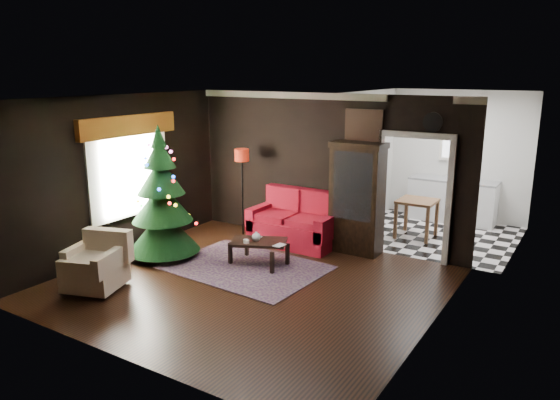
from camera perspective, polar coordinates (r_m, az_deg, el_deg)
The scene contains 26 objects.
floor at distance 8.18m, azimuth -3.39°, elevation -9.14°, with size 5.50×5.50×0.00m, color black.
ceiling at distance 7.54m, azimuth -3.69°, elevation 10.85°, with size 5.50×5.50×0.00m, color white.
wall_back at distance 9.83m, azimuth 4.95°, elevation 3.31°, with size 5.50×5.50×0.00m, color black.
wall_front at distance 5.96m, azimuth -17.64°, elevation -4.31°, with size 5.50×5.50×0.00m, color black.
wall_left at distance 9.57m, azimuth -17.09°, elevation 2.45°, with size 5.50×5.50×0.00m, color black.
wall_right at distance 6.58m, azimuth 16.39°, elevation -2.51°, with size 5.50×5.50×0.00m, color black.
doorway at distance 9.28m, azimuth 14.29°, elevation 0.08°, with size 1.10×0.10×2.10m, color white, non-canonical shape.
left_window at distance 9.66m, azimuth -16.07°, elevation 2.92°, with size 0.05×1.60×1.40m, color white.
valance at distance 9.49m, azimuth -16.07°, elevation 7.75°, with size 0.12×2.10×0.35m, color #904C14.
kitchen_floor at distance 10.94m, azimuth 16.40°, elevation -3.68°, with size 3.00×3.00×0.00m, color white.
kitchen_window at distance 11.97m, azimuth 18.88°, elevation 5.96°, with size 0.70×0.06×0.70m, color white.
rug at distance 8.85m, azimuth -3.74°, elevation -7.27°, with size 2.50×1.82×0.01m, color #3A262F.
loveseat at distance 9.84m, azimuth 1.57°, elevation -2.02°, with size 1.70×0.90×1.00m, color maroon, non-canonical shape.
curio_cabinet at distance 9.41m, azimuth 8.32°, elevation -0.07°, with size 0.90×0.45×1.90m, color black, non-canonical shape.
floor_lamp at distance 10.37m, azimuth -4.09°, elevation 0.66°, with size 0.30×0.30×1.78m, color black, non-canonical shape.
christmas_tree at distance 9.27m, azimuth -12.69°, elevation 0.16°, with size 1.25×1.25×2.38m, color black, non-canonical shape.
armchair at distance 8.30m, azimuth -19.49°, elevation -6.19°, with size 0.79×0.79×0.81m, color tan, non-canonical shape.
coffee_table at distance 8.90m, azimuth -2.32°, elevation -5.67°, with size 0.91×0.55×0.41m, color black, non-canonical shape.
teapot at distance 8.77m, azimuth -2.59°, elevation -4.00°, with size 0.17×0.17×0.16m, color silver, non-canonical shape.
cup_a at distance 8.70m, azimuth -3.56°, elevation -4.53°, with size 0.07×0.07×0.06m, color white.
cup_b at distance 8.72m, azimuth -3.75°, elevation -4.47°, with size 0.08×0.08×0.06m, color silver.
book at distance 8.58m, azimuth -0.45°, elevation -4.25°, with size 0.15×0.02×0.20m, color tan.
wall_clock at distance 8.95m, azimuth 16.23°, elevation 8.11°, with size 0.32×0.32×0.06m, color white.
painting at distance 9.36m, azimuth 9.06°, elevation 7.91°, with size 0.62×0.05×0.52m, color #B07548.
kitchen_counter at distance 11.95m, azimuth 18.13°, elevation -0.11°, with size 1.80×0.60×0.90m, color white.
kitchen_table at distance 10.64m, azimuth 14.54°, elevation -1.95°, with size 0.70×0.70×0.75m, color #52371E, non-canonical shape.
Camera 1 is at (4.38, -6.12, 3.19)m, focal length 33.78 mm.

